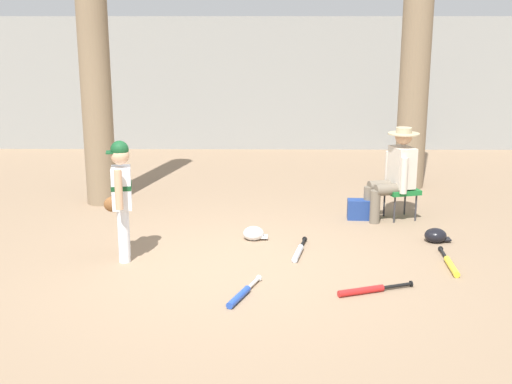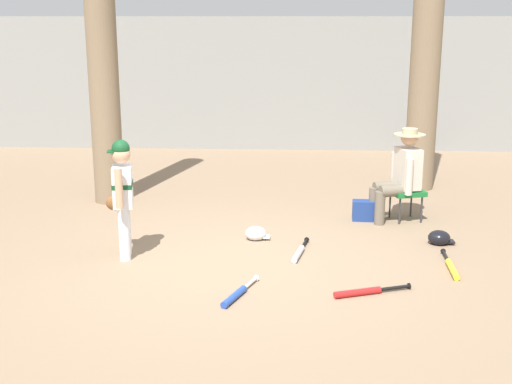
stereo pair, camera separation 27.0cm
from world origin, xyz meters
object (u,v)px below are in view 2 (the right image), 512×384
tree_near_player (102,49)px  bat_aluminum_silver (299,252)px  batting_helmet_white (256,233)px  handbag_beside_stool (366,211)px  young_ballplayer (122,191)px  tree_behind_spectator (426,58)px  folding_stool (406,193)px  bat_red_barrel (364,292)px  seated_spectator (400,172)px  bat_yellow_trainer (451,267)px  batting_helmet_black (439,238)px  bat_blue_youth (237,294)px

tree_near_player → bat_aluminum_silver: 4.03m
batting_helmet_white → handbag_beside_stool: bearing=31.6°
young_ballplayer → tree_behind_spectator: bearing=41.1°
folding_stool → bat_red_barrel: 2.63m
young_ballplayer → batting_helmet_white: (1.40, 0.67, -0.67)m
folding_stool → seated_spectator: (-0.09, -0.03, 0.28)m
handbag_beside_stool → bat_red_barrel: 2.47m
tree_behind_spectator → bat_yellow_trainer: size_ratio=5.77×
young_ballplayer → bat_yellow_trainer: bearing=-3.8°
seated_spectator → handbag_beside_stool: size_ratio=3.53×
tree_behind_spectator → folding_stool: size_ratio=9.49×
seated_spectator → bat_yellow_trainer: (0.28, -1.76, -0.61)m
bat_yellow_trainer → batting_helmet_black: batting_helmet_black is taller
tree_near_player → bat_red_barrel: 5.07m
young_ballplayer → batting_helmet_white: 1.70m
tree_near_player → tree_behind_spectator: (4.55, 0.99, -0.16)m
tree_near_player → handbag_beside_stool: size_ratio=14.69×
bat_red_barrel → bat_blue_youth: bearing=-174.2°
batting_helmet_black → batting_helmet_white: size_ratio=1.04×
seated_spectator → batting_helmet_white: (-1.80, -0.85, -0.57)m
bat_aluminum_silver → batting_helmet_black: (1.63, 0.46, 0.04)m
young_ballplayer → bat_aluminum_silver: 2.04m
folding_stool → bat_yellow_trainer: folding_stool is taller
seated_spectator → handbag_beside_stool: (-0.42, -0.00, -0.51)m
young_ballplayer → handbag_beside_stool: (2.78, 1.52, -0.61)m
young_ballplayer → folding_stool: 3.66m
tree_near_player → tree_behind_spectator: 4.66m
tree_behind_spectator → batting_helmet_white: 4.02m
folding_stool → bat_red_barrel: folding_stool is taller
batting_helmet_white → young_ballplayer: bearing=-154.3°
seated_spectator → tree_behind_spectator: bearing=72.0°
batting_helmet_black → batting_helmet_white: bearing=178.2°
tree_near_player → bat_yellow_trainer: tree_near_player is taller
bat_aluminum_silver → tree_near_player: bearing=141.2°
tree_behind_spectator → young_ballplayer: bearing=-138.9°
bat_blue_youth → batting_helmet_white: size_ratio=2.44×
folding_stool → tree_near_player: bearing=169.5°
bat_yellow_trainer → bat_red_barrel: 1.20m
young_ballplayer → bat_red_barrel: (2.50, -0.93, -0.71)m
young_ballplayer → bat_aluminum_silver: size_ratio=1.79×
tree_near_player → bat_red_barrel: tree_near_player is taller
batting_helmet_white → tree_behind_spectator: bearing=47.8°
young_ballplayer → tree_near_player: bearing=108.5°
seated_spectator → young_ballplayer: bearing=-154.5°
tree_near_player → handbag_beside_stool: bearing=-12.4°
seated_spectator → folding_stool: bearing=15.7°
tree_near_player → seated_spectator: size_ratio=4.16×
handbag_beside_stool → bat_yellow_trainer: bearing=-68.3°
handbag_beside_stool → batting_helmet_black: (0.75, -0.92, -0.05)m
young_ballplayer → bat_aluminum_silver: young_ballplayer is taller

